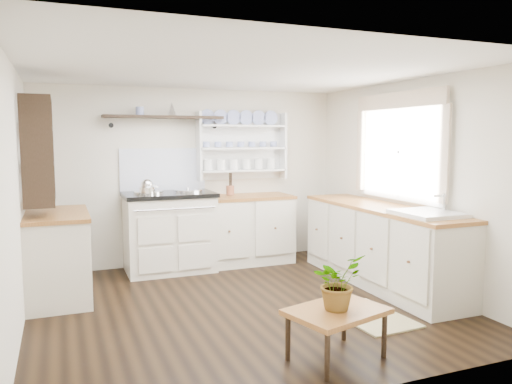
# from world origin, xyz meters

# --- Properties ---
(floor) EXTENTS (4.00, 3.80, 0.01)m
(floor) POSITION_xyz_m (0.00, 0.00, 0.00)
(floor) COLOR black
(floor) RESTS_ON ground
(wall_back) EXTENTS (4.00, 0.02, 2.30)m
(wall_back) POSITION_xyz_m (0.00, 1.90, 1.15)
(wall_back) COLOR beige
(wall_back) RESTS_ON ground
(wall_right) EXTENTS (0.02, 3.80, 2.30)m
(wall_right) POSITION_xyz_m (2.00, 0.00, 1.15)
(wall_right) COLOR beige
(wall_right) RESTS_ON ground
(wall_left) EXTENTS (0.02, 3.80, 2.30)m
(wall_left) POSITION_xyz_m (-2.00, 0.00, 1.15)
(wall_left) COLOR beige
(wall_left) RESTS_ON ground
(ceiling) EXTENTS (4.00, 3.80, 0.01)m
(ceiling) POSITION_xyz_m (0.00, 0.00, 2.30)
(ceiling) COLOR white
(ceiling) RESTS_ON wall_back
(window) EXTENTS (0.08, 1.55, 1.22)m
(window) POSITION_xyz_m (1.95, 0.15, 1.56)
(window) COLOR white
(window) RESTS_ON wall_right
(aga_cooker) EXTENTS (1.10, 0.76, 1.02)m
(aga_cooker) POSITION_xyz_m (-0.40, 1.57, 0.50)
(aga_cooker) COLOR beige
(aga_cooker) RESTS_ON floor
(back_cabinets) EXTENTS (1.27, 0.63, 0.90)m
(back_cabinets) POSITION_xyz_m (0.60, 1.60, 0.46)
(back_cabinets) COLOR beige
(back_cabinets) RESTS_ON floor
(right_cabinets) EXTENTS (0.62, 2.43, 0.90)m
(right_cabinets) POSITION_xyz_m (1.70, 0.10, 0.46)
(right_cabinets) COLOR beige
(right_cabinets) RESTS_ON floor
(belfast_sink) EXTENTS (0.55, 0.60, 0.45)m
(belfast_sink) POSITION_xyz_m (1.70, -0.65, 0.80)
(belfast_sink) COLOR white
(belfast_sink) RESTS_ON right_cabinets
(left_cabinets) EXTENTS (0.62, 1.13, 0.90)m
(left_cabinets) POSITION_xyz_m (-1.70, 0.90, 0.46)
(left_cabinets) COLOR beige
(left_cabinets) RESTS_ON floor
(plate_rack) EXTENTS (1.20, 0.22, 0.90)m
(plate_rack) POSITION_xyz_m (0.65, 1.86, 1.56)
(plate_rack) COLOR white
(plate_rack) RESTS_ON wall_back
(high_shelf) EXTENTS (1.50, 0.29, 0.16)m
(high_shelf) POSITION_xyz_m (-0.40, 1.78, 1.91)
(high_shelf) COLOR black
(high_shelf) RESTS_ON wall_back
(left_shelving) EXTENTS (0.28, 0.80, 1.05)m
(left_shelving) POSITION_xyz_m (-1.84, 0.90, 1.55)
(left_shelving) COLOR black
(left_shelving) RESTS_ON wall_left
(kettle) EXTENTS (0.19, 0.19, 0.23)m
(kettle) POSITION_xyz_m (-0.68, 1.45, 1.05)
(kettle) COLOR silver
(kettle) RESTS_ON aga_cooker
(utensil_crock) EXTENTS (0.10, 0.10, 0.12)m
(utensil_crock) POSITION_xyz_m (0.44, 1.68, 0.97)
(utensil_crock) COLOR #945236
(utensil_crock) RESTS_ON back_cabinets
(center_table) EXTENTS (0.82, 0.68, 0.39)m
(center_table) POSITION_xyz_m (0.24, -1.40, 0.34)
(center_table) COLOR brown
(center_table) RESTS_ON floor
(potted_plant) EXTENTS (0.46, 0.44, 0.41)m
(potted_plant) POSITION_xyz_m (0.24, -1.40, 0.59)
(potted_plant) COLOR #3F7233
(potted_plant) RESTS_ON center_table
(floor_rug) EXTENTS (0.61, 0.88, 0.02)m
(floor_rug) POSITION_xyz_m (0.99, -0.76, 0.01)
(floor_rug) COLOR #928155
(floor_rug) RESTS_ON floor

